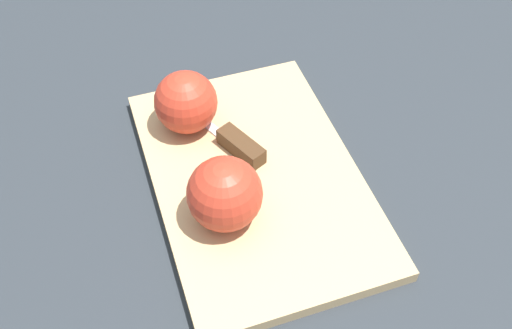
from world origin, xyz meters
name	(u,v)px	position (x,y,z in m)	size (l,w,h in m)	color
ground_plane	(256,184)	(0.00, 0.00, 0.00)	(4.00, 4.00, 0.00)	#282D33
cutting_board	(256,179)	(0.00, 0.00, 0.01)	(0.41, 0.29, 0.02)	tan
apple_half_left	(225,194)	(-0.05, 0.05, 0.06)	(0.09, 0.09, 0.09)	red
apple_half_right	(186,102)	(0.11, 0.07, 0.06)	(0.08, 0.08, 0.08)	red
knife	(238,145)	(0.05, 0.01, 0.03)	(0.14, 0.09, 0.02)	silver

